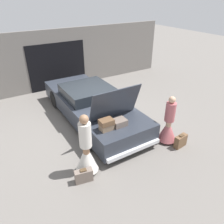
{
  "coord_description": "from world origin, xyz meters",
  "views": [
    {
      "loc": [
        -3.13,
        -6.58,
        4.31
      ],
      "look_at": [
        0.0,
        -1.46,
        0.95
      ],
      "focal_mm": 35.0,
      "sensor_mm": 36.0,
      "label": 1
    }
  ],
  "objects_px": {
    "suitcase_beside_right_person": "(181,141)",
    "car": "(91,105)",
    "person_right": "(168,126)",
    "suitcase_beside_left_person": "(84,176)",
    "person_left": "(86,153)"
  },
  "relations": [
    {
      "from": "suitcase_beside_left_person",
      "to": "suitcase_beside_right_person",
      "type": "relative_size",
      "value": 1.05
    },
    {
      "from": "person_left",
      "to": "suitcase_beside_left_person",
      "type": "distance_m",
      "value": 0.58
    },
    {
      "from": "car",
      "to": "suitcase_beside_right_person",
      "type": "distance_m",
      "value": 3.42
    },
    {
      "from": "person_left",
      "to": "person_right",
      "type": "relative_size",
      "value": 1.1
    },
    {
      "from": "person_right",
      "to": "suitcase_beside_left_person",
      "type": "height_order",
      "value": "person_right"
    },
    {
      "from": "suitcase_beside_right_person",
      "to": "car",
      "type": "bearing_deg",
      "value": 117.33
    },
    {
      "from": "car",
      "to": "suitcase_beside_right_person",
      "type": "relative_size",
      "value": 11.74
    },
    {
      "from": "person_right",
      "to": "suitcase_beside_left_person",
      "type": "relative_size",
      "value": 3.3
    },
    {
      "from": "car",
      "to": "person_right",
      "type": "bearing_deg",
      "value": -61.6
    },
    {
      "from": "car",
      "to": "person_right",
      "type": "xyz_separation_m",
      "value": [
        1.4,
        -2.59,
        0.0
      ]
    },
    {
      "from": "person_left",
      "to": "suitcase_beside_right_person",
      "type": "relative_size",
      "value": 3.83
    },
    {
      "from": "suitcase_beside_left_person",
      "to": "suitcase_beside_right_person",
      "type": "distance_m",
      "value": 3.2
    },
    {
      "from": "person_right",
      "to": "car",
      "type": "bearing_deg",
      "value": 13.62
    },
    {
      "from": "person_right",
      "to": "suitcase_beside_right_person",
      "type": "relative_size",
      "value": 3.48
    },
    {
      "from": "car",
      "to": "suitcase_beside_right_person",
      "type": "xyz_separation_m",
      "value": [
        1.56,
        -3.02,
        -0.36
      ]
    }
  ]
}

